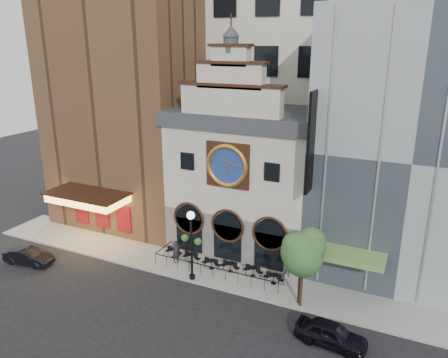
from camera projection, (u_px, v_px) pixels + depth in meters
The scene contains 19 objects.
ground at pixel (206, 287), 32.93m from camera, with size 120.00×120.00×0.00m, color black.
sidewalk at pixel (220, 271), 35.06m from camera, with size 44.00×5.00×0.15m, color gray.
clock_building at pixel (247, 175), 37.64m from camera, with size 12.60×8.78×18.65m.
theater_building at pixel (134, 95), 42.95m from camera, with size 14.00×15.60×25.00m.
retail_building at pixel (416, 145), 33.18m from camera, with size 14.00×14.40×20.00m.
office_tower at pixel (295, 17), 44.08m from camera, with size 20.00×16.00×40.00m, color silver.
cafe_railing at pixel (220, 265), 34.90m from camera, with size 10.60×2.60×0.90m, color black, non-canonical shape.
bistro_0 at pixel (174, 252), 37.04m from camera, with size 1.58×0.68×0.90m.
bistro_1 at pixel (191, 257), 36.15m from camera, with size 1.58×0.68×0.90m.
bistro_2 at pixel (211, 263), 35.11m from camera, with size 1.58×0.68×0.90m.
bistro_3 at pixel (230, 266), 34.68m from camera, with size 1.58×0.68×0.90m.
bistro_4 at pixel (253, 271), 34.02m from camera, with size 1.58×0.68×0.90m.
bistro_5 at pixel (274, 278), 32.96m from camera, with size 1.58×0.68×0.90m.
car_right at pixel (331, 334), 26.49m from camera, with size 1.76×4.38×1.49m, color black.
car_left at pixel (28, 256), 36.15m from camera, with size 1.44×4.14×1.36m, color black.
pedestrian at pixel (176, 252), 36.01m from camera, with size 0.69×0.45×1.90m, color black.
lamppost at pixel (191, 238), 32.74m from camera, with size 1.78×0.72×5.59m.
tree_left at pixel (304, 254), 29.21m from camera, with size 2.80×2.69×5.39m.
tree_right at pixel (303, 249), 29.49m from camera, with size 2.94×2.83×5.66m.
Camera 1 is at (13.54, -25.55, 17.79)m, focal length 35.00 mm.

